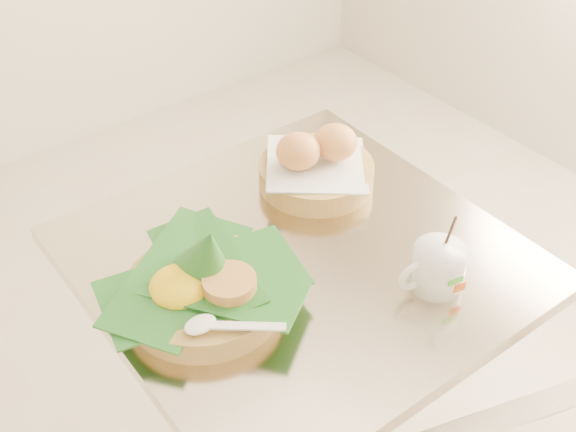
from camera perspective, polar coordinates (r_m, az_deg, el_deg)
cafe_table at (r=1.42m, az=0.78°, el=-9.59°), size 0.70×0.70×0.75m
rice_basket at (r=1.15m, az=-6.72°, el=-5.39°), size 0.32×0.32×0.16m
bread_basket at (r=1.40m, az=2.26°, el=4.00°), size 0.27×0.27×0.12m
coffee_mug at (r=1.20m, az=11.70°, el=-3.96°), size 0.12×0.09×0.15m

